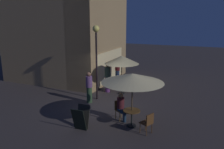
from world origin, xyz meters
The scene contains 15 objects.
ground_plane centered at (0.00, 0.00, 0.00)m, with size 60.00×60.00×0.00m, color #36302F.
cafe_building centered at (3.08, 3.63, 4.78)m, with size 6.01×7.48×9.58m.
street_lamp_near_corner centered at (0.56, 0.49, 3.04)m, with size 0.36×0.36×4.12m.
menu_sandwich_board centered at (-2.97, -0.58, 0.50)m, with size 0.69×0.58×0.97m.
cafe_table_0 centered at (-1.87, -2.40, 0.52)m, with size 0.72×0.72×0.72m.
cafe_table_1 centered at (2.03, -0.43, 0.52)m, with size 0.65×0.65×0.76m.
patio_umbrella_0 centered at (-1.87, -2.40, 2.12)m, with size 2.56×2.56×2.31m.
patio_umbrella_1 centered at (2.03, -0.43, 2.09)m, with size 2.06×2.06×2.34m.
cafe_chair_0 centered at (-2.26, -3.20, 0.52)m, with size 0.55×0.55×0.87m.
cafe_chair_1 centered at (-1.41, -1.66, 0.53)m, with size 0.54×0.54×0.89m.
cafe_chair_2 centered at (2.75, -0.77, 0.58)m, with size 0.53×0.53×0.97m.
patron_seated_0 centered at (-1.48, -1.78, 0.72)m, with size 0.47×0.52×1.27m.
patron_standing_1 centered at (1.99, 0.49, 0.91)m, with size 0.35×0.35×1.80m.
patron_standing_2 centered at (-0.10, 0.62, 0.86)m, with size 0.34×0.34×1.69m.
patron_standing_3 centered at (3.86, 0.58, 0.93)m, with size 0.33×0.33×1.83m.
Camera 1 is at (-10.30, -5.16, 4.43)m, focal length 36.27 mm.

